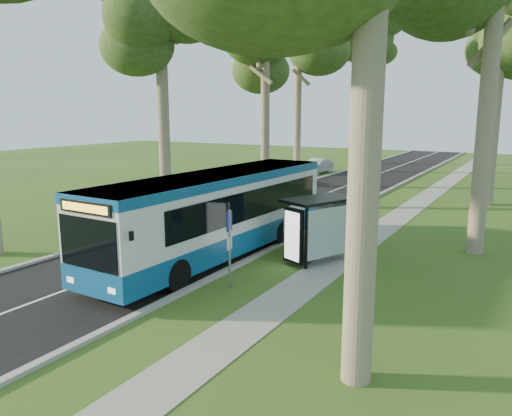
{
  "coord_description": "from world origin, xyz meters",
  "views": [
    {
      "loc": [
        9.58,
        -15.71,
        5.75
      ],
      "look_at": [
        -1.05,
        2.77,
        1.6
      ],
      "focal_mm": 35.0,
      "sensor_mm": 36.0,
      "label": 1
    }
  ],
  "objects_px": {
    "bus": "(218,214)",
    "bus_stop_sign": "(229,240)",
    "car_silver": "(317,166)",
    "litter_bin": "(296,244)",
    "car_white": "(276,176)",
    "bus_shelter": "(319,219)"
  },
  "relations": [
    {
      "from": "litter_bin",
      "to": "car_silver",
      "type": "relative_size",
      "value": 0.24
    },
    {
      "from": "bus",
      "to": "bus_stop_sign",
      "type": "relative_size",
      "value": 4.84
    },
    {
      "from": "bus_shelter",
      "to": "car_silver",
      "type": "height_order",
      "value": "bus_shelter"
    },
    {
      "from": "bus",
      "to": "car_silver",
      "type": "relative_size",
      "value": 3.04
    },
    {
      "from": "litter_bin",
      "to": "car_white",
      "type": "relative_size",
      "value": 0.25
    },
    {
      "from": "car_silver",
      "to": "bus_stop_sign",
      "type": "bearing_deg",
      "value": -67.54
    },
    {
      "from": "bus_shelter",
      "to": "car_silver",
      "type": "relative_size",
      "value": 0.78
    },
    {
      "from": "bus_shelter",
      "to": "litter_bin",
      "type": "bearing_deg",
      "value": -177.01
    },
    {
      "from": "bus",
      "to": "car_silver",
      "type": "xyz_separation_m",
      "value": [
        -7.36,
        27.32,
        -1.05
      ]
    },
    {
      "from": "bus",
      "to": "bus_shelter",
      "type": "distance_m",
      "value": 3.99
    },
    {
      "from": "car_white",
      "to": "car_silver",
      "type": "bearing_deg",
      "value": 79.67
    },
    {
      "from": "bus",
      "to": "car_white",
      "type": "distance_m",
      "value": 20.31
    },
    {
      "from": "car_white",
      "to": "bus",
      "type": "bearing_deg",
      "value": -79.71
    },
    {
      "from": "car_white",
      "to": "bus_stop_sign",
      "type": "bearing_deg",
      "value": -76.83
    },
    {
      "from": "car_white",
      "to": "bus_shelter",
      "type": "bearing_deg",
      "value": -68.73
    },
    {
      "from": "bus_shelter",
      "to": "litter_bin",
      "type": "relative_size",
      "value": 3.25
    },
    {
      "from": "litter_bin",
      "to": "car_white",
      "type": "distance_m",
      "value": 19.95
    },
    {
      "from": "litter_bin",
      "to": "car_silver",
      "type": "xyz_separation_m",
      "value": [
        -10.03,
        25.69,
        0.18
      ]
    },
    {
      "from": "bus_stop_sign",
      "to": "bus_shelter",
      "type": "xyz_separation_m",
      "value": [
        1.44,
        4.0,
        0.1
      ]
    },
    {
      "from": "bus_stop_sign",
      "to": "car_white",
      "type": "relative_size",
      "value": 0.67
    },
    {
      "from": "bus_shelter",
      "to": "car_white",
      "type": "bearing_deg",
      "value": 145.39
    },
    {
      "from": "litter_bin",
      "to": "bus_stop_sign",
      "type": "bearing_deg",
      "value": -94.04
    }
  ]
}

